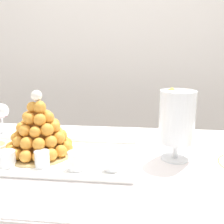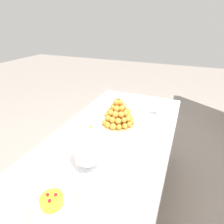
% 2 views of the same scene
% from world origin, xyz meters
% --- Properties ---
extents(ground_plane, '(12.00, 12.00, 0.00)m').
position_xyz_m(ground_plane, '(0.00, 0.00, 0.00)').
color(ground_plane, gray).
extents(buffet_table, '(1.69, 0.77, 0.73)m').
position_xyz_m(buffet_table, '(0.00, 0.00, 0.64)').
color(buffet_table, brown).
rests_on(buffet_table, ground_plane).
extents(serving_tray, '(0.62, 0.33, 0.02)m').
position_xyz_m(serving_tray, '(-0.15, -0.03, 0.73)').
color(serving_tray, white).
rests_on(serving_tray, buffet_table).
extents(croquembouche, '(0.25, 0.25, 0.24)m').
position_xyz_m(croquembouche, '(-0.19, -0.01, 0.82)').
color(croquembouche, tan).
rests_on(croquembouche, serving_tray).
extents(dessert_cup_left, '(0.05, 0.05, 0.06)m').
position_xyz_m(dessert_cup_left, '(-0.38, -0.11, 0.76)').
color(dessert_cup_left, silver).
rests_on(dessert_cup_left, serving_tray).
extents(dessert_cup_mid_left, '(0.06, 0.06, 0.05)m').
position_xyz_m(dessert_cup_mid_left, '(-0.26, -0.13, 0.76)').
color(dessert_cup_mid_left, silver).
rests_on(dessert_cup_mid_left, serving_tray).
extents(dessert_cup_centre, '(0.05, 0.05, 0.05)m').
position_xyz_m(dessert_cup_centre, '(-0.14, -0.12, 0.76)').
color(dessert_cup_centre, silver).
rests_on(dessert_cup_centre, serving_tray).
extents(dessert_cup_mid_right, '(0.05, 0.05, 0.06)m').
position_xyz_m(dessert_cup_mid_right, '(-0.03, -0.13, 0.76)').
color(dessert_cup_mid_right, silver).
rests_on(dessert_cup_mid_right, serving_tray).
extents(dessert_cup_right, '(0.05, 0.05, 0.05)m').
position_xyz_m(dessert_cup_right, '(0.09, -0.12, 0.76)').
color(dessert_cup_right, silver).
rests_on(dessert_cup_right, serving_tray).
extents(creme_brulee_ramekin, '(0.10, 0.10, 0.02)m').
position_xyz_m(creme_brulee_ramekin, '(-0.38, 0.00, 0.75)').
color(creme_brulee_ramekin, white).
rests_on(creme_brulee_ramekin, serving_tray).
extents(macaron_goblet, '(0.12, 0.12, 0.26)m').
position_xyz_m(macaron_goblet, '(0.30, 0.01, 0.88)').
color(macaron_goblet, white).
rests_on(macaron_goblet, buffet_table).
extents(fruit_tart_plate, '(0.21, 0.21, 0.06)m').
position_xyz_m(fruit_tart_plate, '(0.55, -0.03, 0.74)').
color(fruit_tart_plate, white).
rests_on(fruit_tart_plate, buffet_table).
extents(wine_glass, '(0.07, 0.07, 0.14)m').
position_xyz_m(wine_glass, '(-0.46, 0.23, 0.83)').
color(wine_glass, silver).
rests_on(wine_glass, buffet_table).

